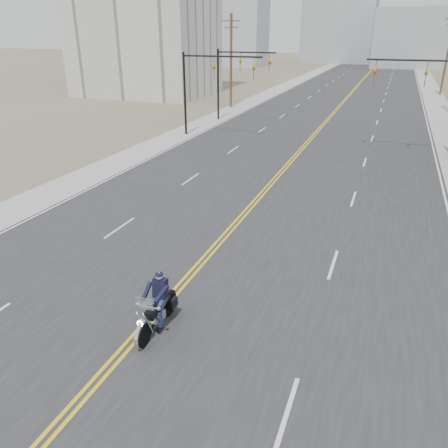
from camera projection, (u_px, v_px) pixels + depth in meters
road at (353, 91)px, 68.71m from camera, size 20.00×200.00×0.01m
sidewalk_left at (282, 88)px, 72.45m from camera, size 3.00×200.00×0.01m
sidewalk_right at (432, 94)px, 64.97m from camera, size 3.00×200.00×0.01m
traffic_mast_left at (206, 78)px, 37.16m from camera, size 7.10×0.26×7.00m
traffic_mast_right at (436, 87)px, 31.31m from camera, size 7.10×0.26×7.00m
traffic_mast_far at (234, 71)px, 44.13m from camera, size 6.10×0.26×7.00m
utility_pole_e at (448, 53)px, 62.33m from camera, size 2.20×0.30×11.00m
utility_pole_left at (231, 60)px, 51.76m from camera, size 2.20×0.30×10.50m
haze_bldg_a at (238, 21)px, 114.12m from camera, size 14.00×12.00×22.00m
haze_bldg_b at (411, 38)px, 110.30m from camera, size 18.00×14.00×14.00m
haze_bldg_d at (341, 15)px, 127.20m from camera, size 20.00×15.00×26.00m
haze_bldg_f at (208, 34)px, 133.04m from camera, size 12.00×12.00×16.00m
motorcyclist at (156, 304)px, 13.36m from camera, size 1.09×2.42×1.87m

